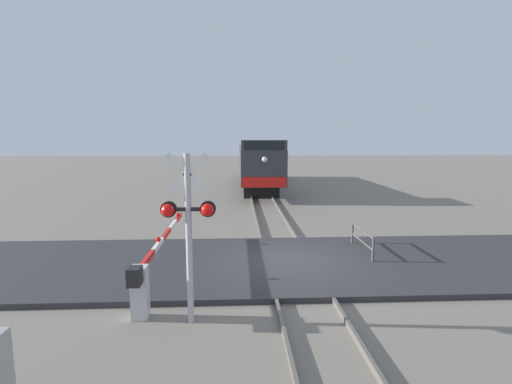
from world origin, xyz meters
TOP-DOWN VIEW (x-y plane):
  - ground_plane at (0.00, 0.00)m, footprint 160.00×160.00m
  - rail_track_left at (-0.72, 0.00)m, footprint 0.08×80.00m
  - rail_track_right at (0.72, 0.00)m, footprint 0.08×80.00m
  - road_surface at (0.00, 0.00)m, footprint 36.00×5.70m
  - locomotive at (0.00, 19.84)m, footprint 2.91×17.75m
  - crossing_signal at (-2.73, -3.64)m, footprint 1.18×0.33m
  - crossing_gate at (-3.90, -2.41)m, footprint 0.36×6.83m
  - guard_railing at (2.67, 0.88)m, footprint 0.08×2.25m

SIDE VIEW (x-z plane):
  - ground_plane at x=0.00m, z-range 0.00..0.00m
  - rail_track_left at x=-0.72m, z-range 0.00..0.15m
  - rail_track_right at x=0.72m, z-range 0.00..0.15m
  - road_surface at x=0.00m, z-range 0.00..0.16m
  - guard_railing at x=2.67m, z-range 0.14..1.09m
  - crossing_gate at x=-3.90m, z-range 0.18..1.52m
  - locomotive at x=0.00m, z-range 0.06..4.05m
  - crossing_signal at x=-2.73m, z-range 0.43..4.23m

